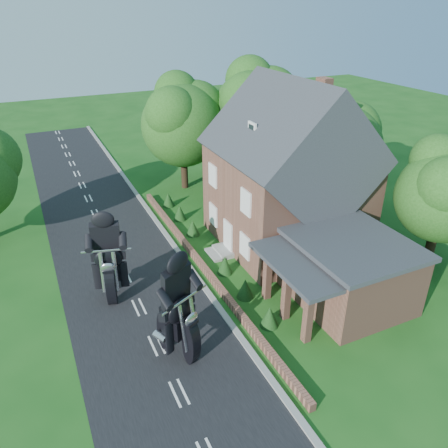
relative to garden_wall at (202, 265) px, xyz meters
name	(u,v)px	position (x,y,z in m)	size (l,w,h in m)	color
ground	(157,345)	(-4.30, -5.00, -0.20)	(120.00, 120.00, 0.00)	#184B15
road	(157,345)	(-4.30, -5.00, -0.19)	(7.00, 80.00, 0.02)	black
kerb	(229,322)	(-0.65, -5.00, -0.14)	(0.30, 80.00, 0.12)	gray
garden_wall	(202,265)	(0.00, 0.00, 0.00)	(0.30, 22.00, 0.40)	#8E5B48
house	(288,177)	(6.19, 1.00, 4.14)	(9.54, 8.64, 10.24)	#8E5B48
annex	(347,270)	(5.57, -5.80, 1.57)	(7.05, 5.94, 3.44)	#8E5B48
tree_annex_side	(448,187)	(12.83, -4.90, 4.49)	(5.64, 5.20, 7.48)	black
tree_house_right	(343,140)	(12.35, 3.62, 4.99)	(6.51, 6.00, 8.40)	black
tree_behind_house	(261,106)	(9.88, 11.14, 6.03)	(7.81, 7.20, 10.08)	black
tree_behind_left	(187,118)	(3.86, 12.13, 5.53)	(6.94, 6.40, 9.16)	black
shrub_a	(269,316)	(1.00, -6.00, 0.35)	(0.90, 0.90, 1.10)	#113310
shrub_b	(245,288)	(1.00, -3.50, 0.35)	(0.90, 0.90, 1.10)	#113310
shrub_c	(225,265)	(1.00, -1.00, 0.35)	(0.90, 0.90, 1.10)	#113310
shrub_d	(193,228)	(1.00, 4.00, 0.35)	(0.90, 0.90, 1.10)	#113310
shrub_e	(180,213)	(1.00, 6.50, 0.35)	(0.90, 0.90, 1.10)	#113310
shrub_f	(168,199)	(1.00, 9.00, 0.35)	(0.90, 0.90, 1.10)	#113310
motorcycle_lead	(179,340)	(-3.53, -5.97, 0.59)	(0.43, 1.70, 1.59)	black
motorcycle_follow	(112,284)	(-5.24, -0.51, 0.55)	(0.41, 1.62, 1.51)	black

